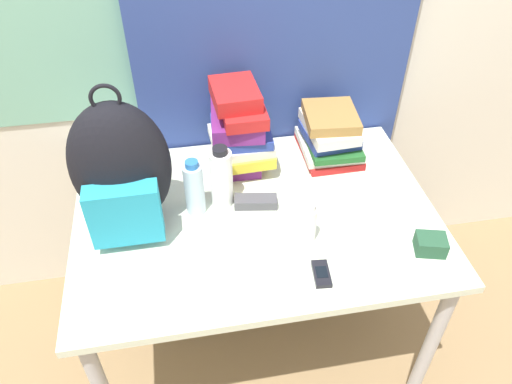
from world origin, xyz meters
TOP-DOWN VIEW (x-y plane):
  - wall_back at (-0.00, 0.95)m, footprint 6.00×0.06m
  - curtain_blue at (0.16, 0.90)m, footprint 1.06×0.04m
  - desk at (0.00, 0.43)m, footprint 1.25×0.87m
  - backpack at (-0.42, 0.47)m, footprint 0.32×0.27m
  - book_stack_left at (-0.01, 0.72)m, footprint 0.23×0.28m
  - book_stack_center at (0.34, 0.72)m, footprint 0.22×0.29m
  - water_bottle at (-0.20, 0.49)m, footprint 0.07×0.07m
  - sports_bottle at (-0.11, 0.52)m, footprint 0.08×0.08m
  - sunscreen_bottle at (0.15, 0.28)m, footprint 0.05×0.05m
  - cell_phone at (0.15, 0.13)m, footprint 0.06×0.10m
  - sunglasses_case at (0.01, 0.48)m, footprint 0.16×0.08m
  - camera_pouch at (0.52, 0.17)m, footprint 0.11×0.10m

SIDE VIEW (x-z plane):
  - desk at x=0.00m, z-range 0.29..1.05m
  - cell_phone at x=0.15m, z-range 0.76..0.77m
  - sunglasses_case at x=0.01m, z-range 0.76..0.79m
  - camera_pouch at x=0.52m, z-range 0.76..0.81m
  - sunscreen_bottle at x=0.15m, z-range 0.75..0.91m
  - book_stack_center at x=0.34m, z-range 0.75..0.95m
  - water_bottle at x=-0.20m, z-range 0.75..0.97m
  - sports_bottle at x=-0.11m, z-range 0.75..0.99m
  - book_stack_left at x=-0.01m, z-range 0.75..1.09m
  - backpack at x=-0.42m, z-range 0.72..1.24m
  - curtain_blue at x=0.16m, z-range 0.00..2.50m
  - wall_back at x=0.00m, z-range 0.00..2.50m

